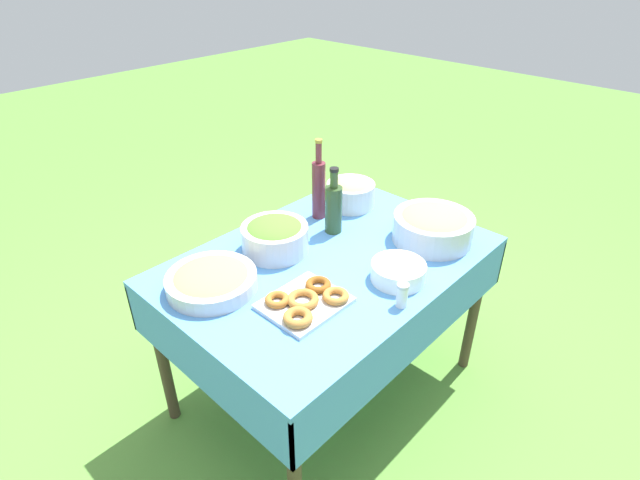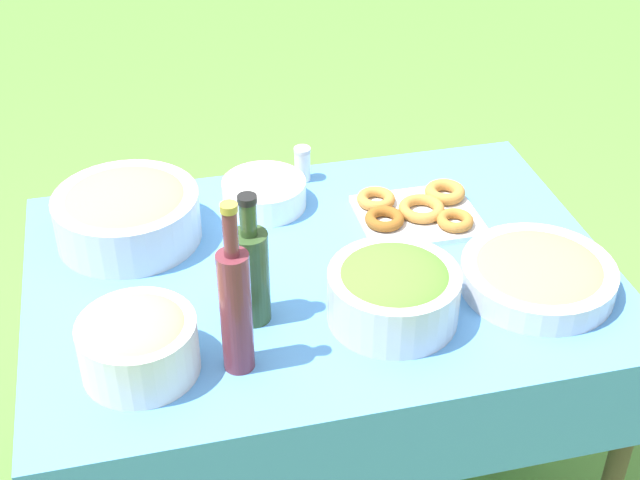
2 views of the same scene
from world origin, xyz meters
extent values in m
plane|color=#568C38|center=(0.00, 0.00, 0.00)|extent=(14.00, 14.00, 0.00)
cube|color=#4C8CD1|center=(0.00, 0.00, 0.77)|extent=(1.34, 0.94, 0.02)
cube|color=#4C8CD1|center=(0.00, -0.46, 0.64)|extent=(1.34, 0.01, 0.22)
cube|color=#4C8CD1|center=(0.00, 0.46, 0.64)|extent=(1.34, 0.01, 0.22)
cube|color=#4C8CD1|center=(-0.66, 0.00, 0.64)|extent=(0.01, 0.94, 0.22)
cube|color=#4C8CD1|center=(0.66, 0.00, 0.64)|extent=(0.01, 0.94, 0.22)
cylinder|color=#473828|center=(-0.61, -0.41, 0.38)|extent=(0.05, 0.05, 0.75)
cylinder|color=#473828|center=(0.61, -0.41, 0.38)|extent=(0.05, 0.05, 0.75)
cylinder|color=#473828|center=(-0.61, 0.41, 0.38)|extent=(0.05, 0.05, 0.75)
cylinder|color=#473828|center=(0.61, 0.41, 0.38)|extent=(0.05, 0.05, 0.75)
cylinder|color=silver|center=(0.11, -0.21, 0.84)|extent=(0.28, 0.28, 0.12)
ellipsoid|color=#51892D|center=(0.11, -0.21, 0.88)|extent=(0.25, 0.25, 0.07)
cylinder|color=silver|center=(-0.43, -0.24, 0.84)|extent=(0.24, 0.24, 0.12)
ellipsoid|color=tan|center=(-0.43, -0.24, 0.88)|extent=(0.21, 0.21, 0.07)
cube|color=silver|center=(0.29, 0.14, 0.79)|extent=(0.29, 0.25, 0.02)
torus|color=brown|center=(0.19, 0.12, 0.81)|extent=(0.14, 0.14, 0.03)
torus|color=#B27533|center=(0.29, 0.14, 0.81)|extent=(0.14, 0.14, 0.03)
torus|color=#A36628|center=(0.36, 0.08, 0.81)|extent=(0.10, 0.10, 0.03)
torus|color=#B27533|center=(0.38, 0.20, 0.81)|extent=(0.15, 0.15, 0.03)
torus|color=#B27533|center=(0.20, 0.22, 0.81)|extent=(0.14, 0.14, 0.03)
cylinder|color=white|center=(-0.08, 0.30, 0.78)|extent=(0.21, 0.21, 0.01)
cylinder|color=white|center=(-0.08, 0.30, 0.80)|extent=(0.21, 0.21, 0.01)
cylinder|color=white|center=(-0.08, 0.30, 0.81)|extent=(0.21, 0.21, 0.01)
cylinder|color=white|center=(-0.08, 0.30, 0.82)|extent=(0.21, 0.21, 0.01)
cylinder|color=white|center=(-0.08, 0.30, 0.83)|extent=(0.21, 0.21, 0.01)
cylinder|color=white|center=(-0.08, 0.30, 0.84)|extent=(0.21, 0.21, 0.01)
cylinder|color=#2D4723|center=(-0.18, -0.14, 0.89)|extent=(0.08, 0.08, 0.22)
cylinder|color=#2D4723|center=(-0.18, -0.14, 1.03)|extent=(0.03, 0.03, 0.08)
cylinder|color=black|center=(-0.18, -0.14, 1.08)|extent=(0.04, 0.04, 0.02)
cylinder|color=maroon|center=(-0.23, -0.28, 0.91)|extent=(0.06, 0.06, 0.27)
cylinder|color=maroon|center=(-0.23, -0.28, 1.10)|extent=(0.03, 0.03, 0.10)
cylinder|color=#A58C33|center=(-0.23, -0.28, 1.16)|extent=(0.03, 0.03, 0.02)
cylinder|color=silver|center=(-0.42, 0.23, 0.84)|extent=(0.35, 0.35, 0.12)
ellipsoid|color=tan|center=(-0.42, 0.23, 0.88)|extent=(0.31, 0.31, 0.07)
cylinder|color=silver|center=(0.46, -0.18, 0.81)|extent=(0.35, 0.35, 0.06)
ellipsoid|color=#ADCC59|center=(0.46, -0.18, 0.83)|extent=(0.30, 0.30, 0.05)
cylinder|color=white|center=(0.05, 0.40, 0.82)|extent=(0.04, 0.04, 0.08)
cylinder|color=silver|center=(0.05, 0.40, 0.87)|extent=(0.04, 0.04, 0.01)
camera|label=1|loc=(1.28, 1.16, 1.93)|focal=28.00mm
camera|label=2|loc=(-0.39, -1.61, 2.01)|focal=50.00mm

